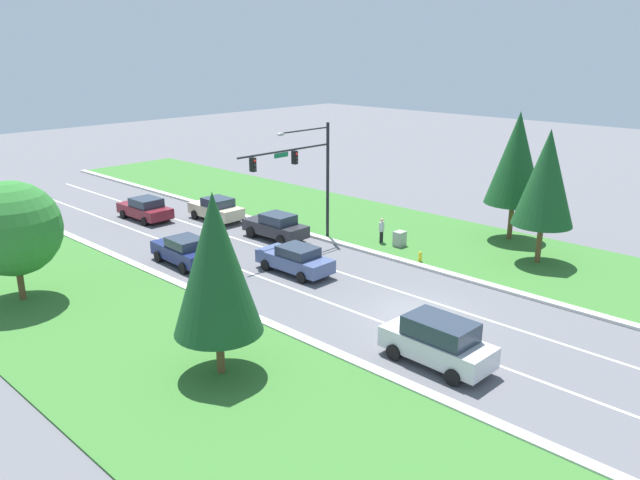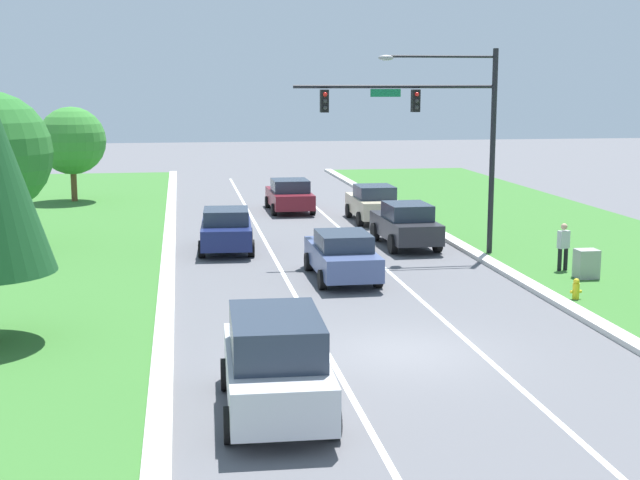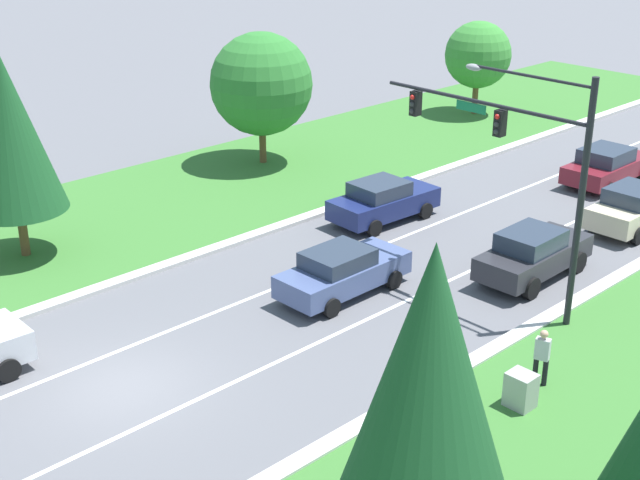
{
  "view_description": "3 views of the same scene",
  "coord_description": "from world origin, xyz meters",
  "views": [
    {
      "loc": [
        -22.82,
        -15.55,
        12.22
      ],
      "look_at": [
        1.46,
        7.67,
        1.71
      ],
      "focal_mm": 35.0,
      "sensor_mm": 36.0,
      "label": 1
    },
    {
      "loc": [
        -5.13,
        -19.86,
        6.28
      ],
      "look_at": [
        -0.8,
        7.67,
        1.42
      ],
      "focal_mm": 50.0,
      "sensor_mm": 36.0,
      "label": 2
    },
    {
      "loc": [
        18.29,
        -10.25,
        12.84
      ],
      "look_at": [
        -1.3,
        8.45,
        1.42
      ],
      "focal_mm": 50.0,
      "sensor_mm": 36.0,
      "label": 3
    }
  ],
  "objects": [
    {
      "name": "ground_plane",
      "position": [
        0.0,
        0.0,
        0.0
      ],
      "size": [
        160.0,
        160.0,
        0.0
      ],
      "primitive_type": "plane",
      "color": "#5B5B60"
    },
    {
      "name": "curb_strip_left",
      "position": [
        -5.65,
        0.0,
        0.07
      ],
      "size": [
        0.5,
        90.0,
        0.15
      ],
      "color": "beige",
      "rests_on": "ground_plane"
    },
    {
      "name": "lane_stripe_inner_left",
      "position": [
        -1.8,
        0.0,
        0.0
      ],
      "size": [
        0.14,
        81.0,
        0.01
      ],
      "color": "white",
      "rests_on": "ground_plane"
    },
    {
      "name": "lane_stripe_inner_right",
      "position": [
        1.8,
        0.0,
        0.0
      ],
      "size": [
        0.14,
        81.0,
        0.01
      ],
      "color": "white",
      "rests_on": "ground_plane"
    },
    {
      "name": "traffic_signal_mast",
      "position": [
        4.08,
        11.53,
        5.06
      ],
      "size": [
        7.48,
        0.41,
        7.58
      ],
      "color": "black",
      "rests_on": "ground_plane"
    },
    {
      "name": "champagne_sedan",
      "position": [
        3.69,
        20.22,
        0.86
      ],
      "size": [
        2.05,
        4.46,
        1.71
      ],
      "rotation": [
        0.0,
        0.0,
        -0.0
      ],
      "color": "beige",
      "rests_on": "ground_plane"
    },
    {
      "name": "slate_blue_sedan",
      "position": [
        0.01,
        8.19,
        0.8
      ],
      "size": [
        2.03,
        4.66,
        1.58
      ],
      "rotation": [
        0.0,
        0.0,
        0.01
      ],
      "color": "#475684",
      "rests_on": "ground_plane"
    },
    {
      "name": "charcoal_sedan",
      "position": [
        3.54,
        13.66,
        0.89
      ],
      "size": [
        2.06,
        4.66,
        1.74
      ],
      "rotation": [
        0.0,
        0.0,
        0.02
      ],
      "color": "#28282D",
      "rests_on": "ground_plane"
    },
    {
      "name": "burgundy_sedan",
      "position": [
        0.25,
        24.21,
        0.81
      ],
      "size": [
        2.17,
        4.69,
        1.63
      ],
      "rotation": [
        0.0,
        0.0,
        0.01
      ],
      "color": "maroon",
      "rests_on": "ground_plane"
    },
    {
      "name": "navy_sedan",
      "position": [
        -3.46,
        13.89,
        0.83
      ],
      "size": [
        2.24,
        4.58,
        1.65
      ],
      "rotation": [
        0.0,
        0.0,
        -0.05
      ],
      "color": "navy",
      "rests_on": "ground_plane"
    },
    {
      "name": "utility_cabinet",
      "position": [
        7.83,
        6.79,
        0.51
      ],
      "size": [
        0.7,
        0.6,
        1.02
      ],
      "color": "#9E9E99",
      "rests_on": "ground_plane"
    },
    {
      "name": "pedestrian",
      "position": [
        7.58,
        8.05,
        0.94
      ],
      "size": [
        0.43,
        0.32,
        1.69
      ],
      "rotation": [
        0.0,
        0.0,
        3.44
      ],
      "color": "black",
      "rests_on": "ground_plane"
    },
    {
      "name": "fire_hydrant",
      "position": [
        6.24,
        4.1,
        0.34
      ],
      "size": [
        0.34,
        0.2,
        0.7
      ],
      "color": "gold",
      "rests_on": "ground_plane"
    },
    {
      "name": "conifer_near_right_tree",
      "position": [
        10.94,
        -0.92,
        5.09
      ],
      "size": [
        3.44,
        3.44,
        7.85
      ],
      "color": "brown",
      "rests_on": "ground_plane"
    },
    {
      "name": "oak_near_left_tree",
      "position": [
        -12.2,
        15.2,
        3.75
      ],
      "size": [
        4.65,
        4.65,
        6.08
      ],
      "color": "brown",
      "rests_on": "ground_plane"
    },
    {
      "name": "oak_far_left_tree",
      "position": [
        -10.83,
        29.43,
        3.33
      ],
      "size": [
        3.61,
        3.61,
        5.14
      ],
      "color": "brown",
      "rests_on": "ground_plane"
    },
    {
      "name": "conifer_mid_left_tree",
      "position": [
        -9.85,
        2.17,
        4.53
      ],
      "size": [
        3.4,
        3.4,
        7.26
      ],
      "color": "brown",
      "rests_on": "ground_plane"
    }
  ]
}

